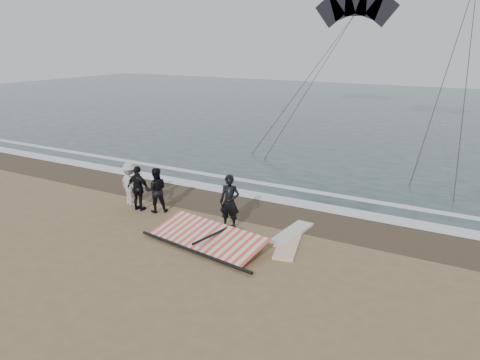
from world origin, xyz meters
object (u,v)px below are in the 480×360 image
Objects in this scene: man_main at (230,202)px; sail_rig at (208,238)px; board_cream at (291,233)px; board_white at (288,244)px.

sail_rig is (0.02, -1.44, -0.78)m from man_main.
board_cream is 2.89m from sail_rig.
board_cream is (-0.27, 0.83, 0.00)m from board_white.
sail_rig is (-2.10, -1.98, 0.15)m from board_cream.
sail_rig is at bearing -132.87° from board_cream.
board_cream is at bearing 2.22° from man_main.
sail_rig is at bearing -169.25° from board_white.
board_white is 2.64m from sail_rig.
man_main reaches higher than board_cream.
board_white is 0.50× the size of sail_rig.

